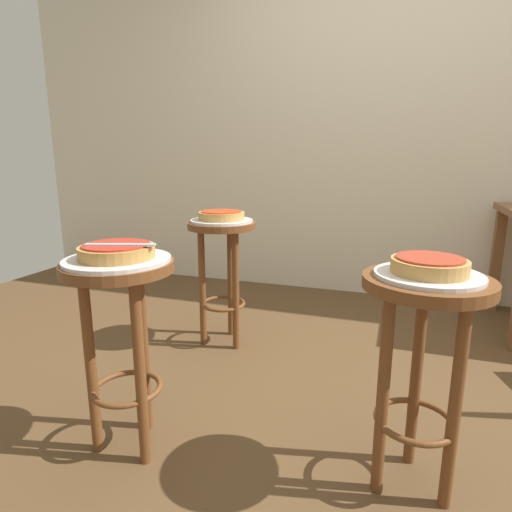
{
  "coord_description": "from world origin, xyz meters",
  "views": [
    {
      "loc": [
        0.04,
        -1.58,
        1.0
      ],
      "look_at": [
        -0.5,
        0.02,
        0.61
      ],
      "focal_mm": 29.68,
      "sensor_mm": 36.0,
      "label": 1
    }
  ],
  "objects_px": {
    "pizza_foreground": "(117,251)",
    "stool_leftside": "(222,256)",
    "serving_plate_foreground": "(117,260)",
    "stool_middle": "(422,338)",
    "pizza_middle": "(429,265)",
    "serving_plate_leftside": "(222,221)",
    "pizza_server_knife": "(120,245)",
    "serving_plate_middle": "(428,275)",
    "stool_foreground": "(122,315)",
    "pizza_leftside": "(222,215)"
  },
  "relations": [
    {
      "from": "serving_plate_middle",
      "to": "pizza_leftside",
      "type": "relative_size",
      "value": 1.24
    },
    {
      "from": "stool_foreground",
      "to": "pizza_leftside",
      "type": "bearing_deg",
      "value": 91.86
    },
    {
      "from": "serving_plate_middle",
      "to": "stool_leftside",
      "type": "bearing_deg",
      "value": 140.64
    },
    {
      "from": "stool_foreground",
      "to": "serving_plate_middle",
      "type": "distance_m",
      "value": 0.96
    },
    {
      "from": "serving_plate_leftside",
      "to": "stool_leftside",
      "type": "bearing_deg",
      "value": 180.0
    },
    {
      "from": "pizza_middle",
      "to": "pizza_server_knife",
      "type": "height_order",
      "value": "pizza_server_knife"
    },
    {
      "from": "pizza_foreground",
      "to": "serving_plate_leftside",
      "type": "xyz_separation_m",
      "value": [
        -0.03,
        0.92,
        -0.03
      ]
    },
    {
      "from": "serving_plate_middle",
      "to": "stool_leftside",
      "type": "relative_size",
      "value": 0.44
    },
    {
      "from": "serving_plate_foreground",
      "to": "pizza_foreground",
      "type": "height_order",
      "value": "pizza_foreground"
    },
    {
      "from": "stool_leftside",
      "to": "pizza_leftside",
      "type": "distance_m",
      "value": 0.22
    },
    {
      "from": "stool_middle",
      "to": "pizza_leftside",
      "type": "height_order",
      "value": "pizza_leftside"
    },
    {
      "from": "stool_foreground",
      "to": "stool_leftside",
      "type": "relative_size",
      "value": 1.0
    },
    {
      "from": "pizza_server_knife",
      "to": "serving_plate_leftside",
      "type": "bearing_deg",
      "value": 75.62
    },
    {
      "from": "serving_plate_middle",
      "to": "pizza_foreground",
      "type": "bearing_deg",
      "value": -172.58
    },
    {
      "from": "serving_plate_leftside",
      "to": "pizza_leftside",
      "type": "distance_m",
      "value": 0.03
    },
    {
      "from": "pizza_server_knife",
      "to": "stool_middle",
      "type": "bearing_deg",
      "value": -9.13
    },
    {
      "from": "stool_middle",
      "to": "serving_plate_middle",
      "type": "distance_m",
      "value": 0.19
    },
    {
      "from": "stool_leftside",
      "to": "pizza_server_knife",
      "type": "height_order",
      "value": "pizza_server_knife"
    },
    {
      "from": "pizza_leftside",
      "to": "serving_plate_leftside",
      "type": "bearing_deg",
      "value": 153.43
    },
    {
      "from": "pizza_foreground",
      "to": "stool_leftside",
      "type": "relative_size",
      "value": 0.35
    },
    {
      "from": "pizza_middle",
      "to": "serving_plate_leftside",
      "type": "distance_m",
      "value": 1.25
    },
    {
      "from": "serving_plate_middle",
      "to": "pizza_server_knife",
      "type": "bearing_deg",
      "value": -171.1
    },
    {
      "from": "serving_plate_leftside",
      "to": "pizza_middle",
      "type": "bearing_deg",
      "value": -39.36
    },
    {
      "from": "serving_plate_foreground",
      "to": "pizza_foreground",
      "type": "distance_m",
      "value": 0.03
    },
    {
      "from": "stool_foreground",
      "to": "stool_middle",
      "type": "distance_m",
      "value": 0.95
    },
    {
      "from": "pizza_foreground",
      "to": "stool_leftside",
      "type": "height_order",
      "value": "pizza_foreground"
    },
    {
      "from": "serving_plate_foreground",
      "to": "pizza_server_knife",
      "type": "distance_m",
      "value": 0.07
    },
    {
      "from": "pizza_foreground",
      "to": "serving_plate_middle",
      "type": "bearing_deg",
      "value": 7.42
    },
    {
      "from": "stool_middle",
      "to": "pizza_middle",
      "type": "bearing_deg",
      "value": 116.57
    },
    {
      "from": "serving_plate_middle",
      "to": "pizza_middle",
      "type": "bearing_deg",
      "value": 0.0
    },
    {
      "from": "stool_leftside",
      "to": "serving_plate_middle",
      "type": "bearing_deg",
      "value": -39.36
    },
    {
      "from": "stool_foreground",
      "to": "pizza_middle",
      "type": "xyz_separation_m",
      "value": [
        0.94,
        0.12,
        0.22
      ]
    },
    {
      "from": "pizza_foreground",
      "to": "stool_middle",
      "type": "xyz_separation_m",
      "value": [
        0.94,
        0.12,
        -0.22
      ]
    },
    {
      "from": "serving_plate_middle",
      "to": "serving_plate_leftside",
      "type": "bearing_deg",
      "value": 140.64
    },
    {
      "from": "stool_foreground",
      "to": "serving_plate_middle",
      "type": "height_order",
      "value": "serving_plate_middle"
    },
    {
      "from": "serving_plate_foreground",
      "to": "pizza_leftside",
      "type": "xyz_separation_m",
      "value": [
        -0.03,
        0.92,
        0.03
      ]
    },
    {
      "from": "stool_leftside",
      "to": "pizza_server_knife",
      "type": "bearing_deg",
      "value": -86.35
    },
    {
      "from": "stool_middle",
      "to": "serving_plate_middle",
      "type": "bearing_deg",
      "value": 116.57
    },
    {
      "from": "stool_foreground",
      "to": "serving_plate_foreground",
      "type": "distance_m",
      "value": 0.19
    },
    {
      "from": "serving_plate_leftside",
      "to": "pizza_server_knife",
      "type": "xyz_separation_m",
      "value": [
        0.06,
        -0.94,
        0.06
      ]
    },
    {
      "from": "stool_leftside",
      "to": "serving_plate_leftside",
      "type": "height_order",
      "value": "serving_plate_leftside"
    },
    {
      "from": "stool_foreground",
      "to": "pizza_server_knife",
      "type": "relative_size",
      "value": 3.07
    },
    {
      "from": "stool_foreground",
      "to": "pizza_middle",
      "type": "height_order",
      "value": "pizza_middle"
    },
    {
      "from": "pizza_middle",
      "to": "pizza_leftside",
      "type": "bearing_deg",
      "value": 140.64
    },
    {
      "from": "serving_plate_foreground",
      "to": "pizza_foreground",
      "type": "relative_size",
      "value": 1.42
    },
    {
      "from": "serving_plate_foreground",
      "to": "serving_plate_middle",
      "type": "height_order",
      "value": "same"
    },
    {
      "from": "stool_foreground",
      "to": "serving_plate_foreground",
      "type": "height_order",
      "value": "serving_plate_foreground"
    },
    {
      "from": "serving_plate_foreground",
      "to": "pizza_middle",
      "type": "distance_m",
      "value": 0.95
    },
    {
      "from": "stool_leftside",
      "to": "pizza_foreground",
      "type": "bearing_deg",
      "value": -88.14
    },
    {
      "from": "serving_plate_foreground",
      "to": "serving_plate_leftside",
      "type": "relative_size",
      "value": 1.04
    }
  ]
}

